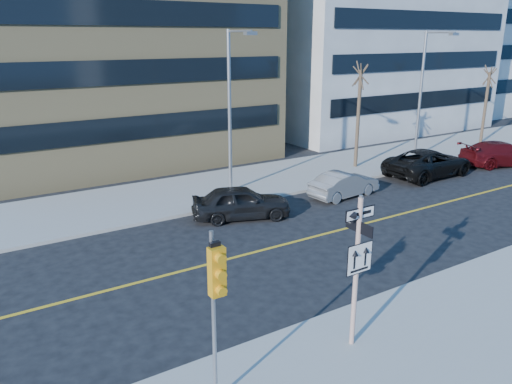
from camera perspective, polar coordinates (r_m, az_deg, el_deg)
ground at (r=15.54m, az=4.42°, el=-12.88°), size 120.00×120.00×0.00m
far_sidewalk at (r=35.46m, az=16.41°, el=4.03°), size 66.00×6.00×0.15m
road_centerline at (r=26.11m, az=20.60°, el=-1.19°), size 40.00×0.14×0.01m
sign_pole at (r=12.72m, az=11.48°, el=-8.01°), size 0.92×0.92×4.06m
traffic_signal at (r=10.22m, az=-4.55°, el=-10.60°), size 0.32×0.45×4.00m
parked_car_a at (r=22.24m, az=-1.70°, el=-1.18°), size 3.14×4.71×1.49m
parked_car_b at (r=25.68m, az=10.06°, el=0.88°), size 1.74×4.05×1.30m
parked_car_c at (r=30.70m, az=19.13°, el=3.16°), size 2.79×5.79×1.59m
parked_car_d at (r=35.08m, az=26.18°, el=3.96°), size 3.59×5.66×1.53m
streetlight_a at (r=24.83m, az=-2.78°, el=10.26°), size 0.55×2.25×8.00m
streetlight_b at (r=33.94m, az=18.67°, el=11.29°), size 0.55×2.25×8.00m
street_tree_west at (r=30.59m, az=11.87°, el=12.70°), size 1.80×1.80×6.35m
street_tree_east at (r=40.87m, az=25.11°, el=11.74°), size 1.80×1.80×5.75m
building_brick at (r=37.13m, az=-17.30°, el=18.44°), size 18.00×18.00×18.00m
building_grey_mid at (r=47.29m, az=11.04°, el=16.66°), size 20.00×16.00×15.00m
building_grey_far at (r=65.14m, az=23.39°, el=16.16°), size 18.00×18.00×16.00m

